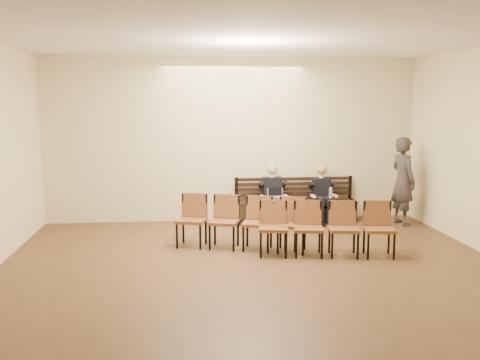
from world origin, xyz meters
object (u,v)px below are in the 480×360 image
Objects in this scene: bench at (296,211)px; passerby at (403,174)px; seated_woman at (322,197)px; chair_row_front at (241,223)px; bag at (322,215)px; chair_row_back at (326,229)px; laptop at (276,198)px; water_bottle at (330,198)px; seated_man at (273,196)px.

bench is 1.22× the size of passerby.
chair_row_front is at bearing -135.89° from seated_woman.
bag is 2.61m from chair_row_back.
chair_row_front is (-1.97, -1.91, -0.07)m from seated_woman.
chair_row_back is at bearing -79.28° from laptop.
chair_row_back is at bearing -103.74° from bag.
chair_row_back reaches higher than water_bottle.
seated_woman reaches higher than bench.
chair_row_back reaches higher than laptop.
seated_man is 2.86× the size of bag.
seated_man reaches higher than chair_row_front.
seated_woman is at bearing 61.55° from chair_row_front.
laptop is at bearing -148.92° from bench.
chair_row_front is (-1.99, -1.94, 0.31)m from bag.
bag is at bearing 10.89° from laptop.
bag is (1.05, 0.20, -0.42)m from laptop.
bag is at bearing 109.24° from water_bottle.
chair_row_front reaches higher than chair_row_back.
chair_row_front is 1.49m from chair_row_back.
passerby is at bearing -12.66° from bench.
passerby is (1.60, -0.40, 0.91)m from bag.
seated_man is at bearing -178.29° from bag.
water_bottle is 0.10× the size of chair_row_back.
chair_row_front is at bearing 165.80° from chair_row_back.
bench is 0.65m from seated_woman.
bench is 6.24× the size of bag.
seated_woman reaches higher than water_bottle.
water_bottle is 2.67m from chair_row_front.
chair_row_back is (-0.71, -2.25, -0.10)m from water_bottle.
passerby is at bearing 52.26° from chair_row_back.
bench is 2.18× the size of seated_man.
bench is 1.14× the size of chair_row_front.
chair_row_back is at bearing -79.24° from seated_man.
seated_man is (-0.52, -0.12, 0.37)m from bench.
laptop is at bearing 109.29° from chair_row_back.
laptop is 2.71m from passerby.
passerby reaches higher than water_bottle.
passerby is at bearing -4.25° from laptop.
chair_row_front is (-3.59, -1.54, -0.59)m from passerby.
passerby is (1.51, -0.14, 0.50)m from water_bottle.
seated_man is at bearing 69.65° from passerby.
chair_row_front reaches higher than laptop.
bag is (0.57, -0.09, -0.07)m from bench.
passerby reaches higher than bench.
seated_man is 0.53× the size of chair_row_back.
chair_row_front is (-0.94, -1.74, -0.10)m from laptop.
water_bottle is at bearing -27.98° from bench.
bench is at bearing 171.30° from bag.
water_bottle is at bearing 56.24° from chair_row_front.
seated_man is 1.10× the size of seated_woman.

